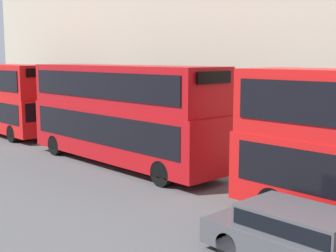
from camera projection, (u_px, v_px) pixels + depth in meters
name	position (u px, v px, depth m)	size (l,w,h in m)	color
bus_second_in_queue	(121.00, 111.00, 20.92)	(2.59, 11.08, 4.49)	#A80F14
bus_third_in_queue	(4.00, 96.00, 29.73)	(2.59, 10.04, 4.39)	red
car_hatchback	(300.00, 237.00, 10.78)	(1.85, 4.70, 1.39)	#47474C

